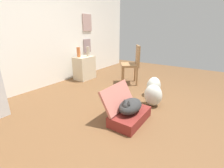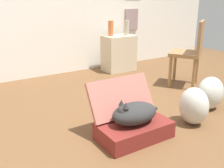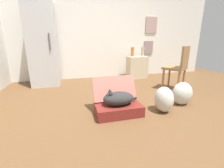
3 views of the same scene
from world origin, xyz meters
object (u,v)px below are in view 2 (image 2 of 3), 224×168
at_px(chair, 191,51).
at_px(plastic_bag_white, 194,106).
at_px(plastic_bag_clear, 210,93).
at_px(side_table, 119,53).
at_px(cat, 134,113).
at_px(suitcase_base, 134,130).
at_px(vase_short, 127,28).
at_px(vase_tall, 111,28).

bearing_deg(chair, plastic_bag_white, 10.36).
relative_size(plastic_bag_clear, side_table, 0.63).
bearing_deg(plastic_bag_clear, plastic_bag_white, -160.88).
bearing_deg(plastic_bag_white, side_table, 76.74).
xyz_separation_m(cat, chair, (1.56, 0.78, 0.26)).
relative_size(suitcase_base, chair, 0.71).
height_order(plastic_bag_white, chair, chair).
distance_m(cat, plastic_bag_white, 0.69).
relative_size(plastic_bag_clear, vase_short, 1.52).
xyz_separation_m(plastic_bag_white, vase_short, (0.63, 2.06, 0.53)).
bearing_deg(chair, suitcase_base, -7.64).
relative_size(vase_tall, vase_short, 1.00).
distance_m(suitcase_base, vase_tall, 2.40).
xyz_separation_m(vase_tall, vase_short, (0.26, -0.09, -0.00)).
xyz_separation_m(cat, vase_short, (1.31, 1.98, 0.48)).
xyz_separation_m(plastic_bag_clear, vase_short, (0.18, 1.90, 0.54)).
distance_m(plastic_bag_white, vase_short, 2.22).
relative_size(suitcase_base, cat, 1.27).
relative_size(suitcase_base, plastic_bag_clear, 1.73).
relative_size(plastic_bag_white, chair, 0.41).
relative_size(side_table, vase_short, 2.40).
height_order(cat, vase_short, vase_short).
height_order(suitcase_base, cat, cat).
distance_m(cat, vase_short, 2.42).
bearing_deg(side_table, cat, -120.40).
bearing_deg(chair, vase_tall, -102.65).
distance_m(plastic_bag_clear, vase_short, 1.99).
height_order(suitcase_base, vase_tall, vase_tall).
distance_m(plastic_bag_clear, vase_tall, 2.06).
bearing_deg(plastic_bag_clear, suitcase_base, -176.34).
bearing_deg(plastic_bag_white, vase_short, 73.09).
height_order(suitcase_base, side_table, side_table).
bearing_deg(vase_tall, chair, -68.31).
bearing_deg(plastic_bag_white, cat, 173.06).
xyz_separation_m(cat, plastic_bag_white, (0.69, -0.08, -0.06)).
xyz_separation_m(side_table, chair, (0.38, -1.23, 0.21)).
bearing_deg(cat, vase_tall, 63.00).
distance_m(cat, plastic_bag_clear, 1.14).
bearing_deg(plastic_bag_clear, chair, 59.06).
height_order(plastic_bag_white, vase_short, vase_short).
relative_size(suitcase_base, vase_tall, 2.62).
bearing_deg(side_table, chair, -72.95).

